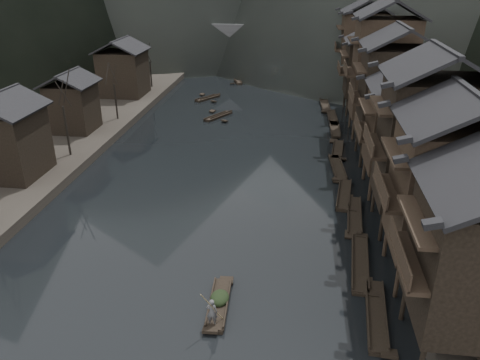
# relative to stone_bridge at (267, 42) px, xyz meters

# --- Properties ---
(water) EXTENTS (300.00, 300.00, 0.00)m
(water) POSITION_rel_stone_bridge_xyz_m (0.00, -72.00, -5.11)
(water) COLOR black
(water) RESTS_ON ground
(left_bank) EXTENTS (40.00, 200.00, 1.20)m
(left_bank) POSITION_rel_stone_bridge_xyz_m (-35.00, -32.00, -4.51)
(left_bank) COLOR #2D2823
(left_bank) RESTS_ON ground
(stilt_houses) EXTENTS (9.00, 67.60, 16.71)m
(stilt_houses) POSITION_rel_stone_bridge_xyz_m (17.28, -51.92, 3.74)
(stilt_houses) COLOR black
(stilt_houses) RESTS_ON ground
(left_houses) EXTENTS (8.10, 53.20, 8.73)m
(left_houses) POSITION_rel_stone_bridge_xyz_m (-20.50, -51.88, 0.55)
(left_houses) COLOR black
(left_houses) RESTS_ON left_bank
(bare_trees) EXTENTS (3.91, 61.34, 7.82)m
(bare_trees) POSITION_rel_stone_bridge_xyz_m (-17.00, -58.73, 1.42)
(bare_trees) COLOR black
(bare_trees) RESTS_ON left_bank
(moored_sampans) EXTENTS (2.99, 67.76, 0.47)m
(moored_sampans) POSITION_rel_stone_bridge_xyz_m (11.96, -47.93, -4.91)
(moored_sampans) COLOR black
(moored_sampans) RESTS_ON water
(midriver_boats) EXTENTS (7.06, 27.64, 0.44)m
(midriver_boats) POSITION_rel_stone_bridge_xyz_m (-5.29, -27.24, -4.91)
(midriver_boats) COLOR black
(midriver_boats) RESTS_ON water
(stone_bridge) EXTENTS (40.00, 6.00, 9.00)m
(stone_bridge) POSITION_rel_stone_bridge_xyz_m (0.00, 0.00, 0.00)
(stone_bridge) COLOR #4C4C4F
(stone_bridge) RESTS_ON ground
(hero_sampan) EXTENTS (1.37, 5.53, 0.44)m
(hero_sampan) POSITION_rel_stone_bridge_xyz_m (2.85, -77.85, -4.91)
(hero_sampan) COLOR black
(hero_sampan) RESTS_ON water
(cargo_heap) EXTENTS (1.21, 1.59, 0.73)m
(cargo_heap) POSITION_rel_stone_bridge_xyz_m (2.86, -77.59, -4.30)
(cargo_heap) COLOR black
(cargo_heap) RESTS_ON hero_sampan
(boatman) EXTENTS (0.69, 0.46, 1.86)m
(boatman) POSITION_rel_stone_bridge_xyz_m (2.77, -79.77, -3.74)
(boatman) COLOR #57575A
(boatman) RESTS_ON hero_sampan
(bamboo_pole) EXTENTS (1.38, 1.66, 3.48)m
(bamboo_pole) POSITION_rel_stone_bridge_xyz_m (2.97, -79.77, -1.07)
(bamboo_pole) COLOR #8C7A51
(bamboo_pole) RESTS_ON boatman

